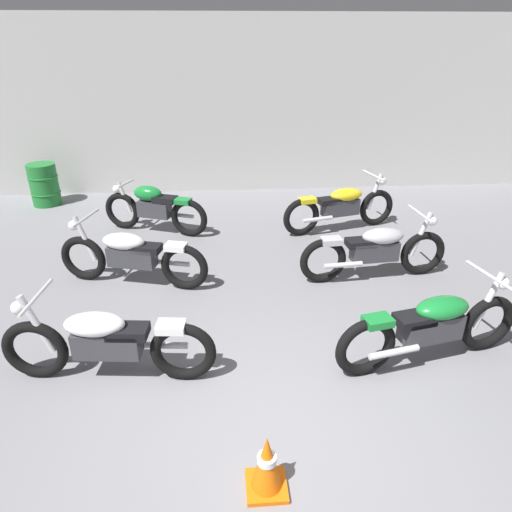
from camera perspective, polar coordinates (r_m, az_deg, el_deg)
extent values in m
plane|color=gray|center=(4.33, 2.88, -22.00)|extent=(60.00, 60.00, 0.00)
cube|color=#BCBAB7|center=(10.27, -2.16, 18.04)|extent=(13.30, 0.24, 3.60)
torus|color=black|center=(5.23, -25.72, -10.45)|extent=(0.68, 0.18, 0.67)
torus|color=black|center=(4.76, -9.03, -11.67)|extent=(0.68, 0.18, 0.67)
cylinder|color=silver|center=(5.03, -25.58, -7.66)|extent=(0.28, 0.10, 0.66)
cube|color=#38383D|center=(4.88, -17.95, -10.21)|extent=(0.68, 0.30, 0.28)
ellipsoid|color=white|center=(4.80, -19.45, -7.99)|extent=(0.63, 0.38, 0.22)
cube|color=black|center=(4.74, -15.64, -9.01)|extent=(0.42, 0.28, 0.10)
cube|color=white|center=(4.60, -10.53, -8.65)|extent=(0.30, 0.23, 0.08)
cylinder|color=silver|center=(4.85, -25.64, -4.64)|extent=(0.10, 0.68, 0.04)
sphere|color=white|center=(5.00, -27.44, -5.72)|extent=(0.14, 0.14, 0.14)
cylinder|color=silver|center=(4.92, -11.69, -10.79)|extent=(0.55, 0.12, 0.07)
torus|color=black|center=(6.96, -20.64, -0.27)|extent=(0.68, 0.28, 0.67)
torus|color=black|center=(6.34, -8.88, -1.39)|extent=(0.68, 0.28, 0.67)
cylinder|color=silver|center=(6.79, -20.46, 2.02)|extent=(0.28, 0.14, 0.66)
cube|color=#38383D|center=(6.57, -15.13, -0.03)|extent=(0.70, 0.40, 0.28)
ellipsoid|color=white|center=(6.52, -16.15, 1.78)|extent=(0.66, 0.47, 0.22)
cube|color=black|center=(6.42, -13.50, 0.94)|extent=(0.45, 0.34, 0.10)
cube|color=white|center=(6.24, -9.93, 1.14)|extent=(0.32, 0.27, 0.08)
cylinder|color=silver|center=(6.65, -20.42, 4.43)|extent=(0.21, 0.67, 0.04)
sphere|color=white|center=(6.80, -21.73, 3.56)|extent=(0.14, 0.14, 0.14)
cylinder|color=silver|center=(6.54, -10.57, -0.84)|extent=(0.55, 0.21, 0.07)
torus|color=black|center=(8.63, -16.26, 5.42)|extent=(0.67, 0.34, 0.67)
torus|color=black|center=(8.04, -8.31, 4.69)|extent=(0.67, 0.34, 0.67)
cylinder|color=silver|center=(8.51, -16.01, 7.02)|extent=(0.25, 0.15, 0.56)
cube|color=#38383D|center=(8.28, -12.49, 5.73)|extent=(0.62, 0.43, 0.28)
ellipsoid|color=#197F33|center=(8.24, -13.30, 7.60)|extent=(0.59, 0.45, 0.26)
cube|color=black|center=(8.12, -11.24, 6.93)|extent=(0.46, 0.37, 0.10)
cube|color=#197F33|center=(7.97, -9.11, 6.76)|extent=(0.33, 0.29, 0.08)
cylinder|color=silver|center=(8.40, -15.88, 8.67)|extent=(0.20, 0.46, 0.04)
sphere|color=white|center=(8.54, -16.94, 7.96)|extent=(0.14, 0.14, 0.14)
cylinder|color=silver|center=(8.25, -9.53, 5.03)|extent=(0.54, 0.26, 0.07)
torus|color=black|center=(5.71, 26.83, -7.47)|extent=(0.68, 0.25, 0.67)
torus|color=black|center=(4.89, 13.47, -10.97)|extent=(0.68, 0.25, 0.67)
cylinder|color=silver|center=(5.51, 26.85, -4.94)|extent=(0.28, 0.13, 0.66)
cube|color=#38383D|center=(5.21, 20.87, -8.24)|extent=(0.70, 0.37, 0.28)
ellipsoid|color=#197F33|center=(5.15, 22.16, -5.98)|extent=(0.65, 0.44, 0.22)
cube|color=black|center=(5.01, 19.09, -7.43)|extent=(0.44, 0.32, 0.10)
cube|color=#197F33|center=(4.76, 14.90, -7.82)|extent=(0.32, 0.25, 0.08)
cylinder|color=silver|center=(5.33, 27.03, -2.18)|extent=(0.18, 0.67, 0.04)
sphere|color=white|center=(5.52, 28.32, -2.97)|extent=(0.14, 0.14, 0.14)
cylinder|color=silver|center=(4.93, 16.77, -11.37)|extent=(0.55, 0.18, 0.07)
torus|color=black|center=(7.09, 19.98, 0.33)|extent=(0.68, 0.17, 0.67)
torus|color=black|center=(6.51, 8.33, -0.59)|extent=(0.68, 0.17, 0.67)
cylinder|color=silver|center=(6.93, 19.79, 2.59)|extent=(0.28, 0.09, 0.66)
cube|color=#38383D|center=(6.72, 14.50, 0.65)|extent=(0.68, 0.30, 0.28)
ellipsoid|color=#B7B7BC|center=(6.67, 15.49, 2.42)|extent=(0.63, 0.37, 0.22)
cube|color=black|center=(6.58, 12.87, 1.63)|extent=(0.42, 0.27, 0.10)
cube|color=#B7B7BC|center=(6.41, 9.35, 1.88)|extent=(0.30, 0.22, 0.08)
cylinder|color=silver|center=(6.79, 19.73, 4.97)|extent=(0.09, 0.68, 0.04)
sphere|color=white|center=(6.93, 21.04, 4.09)|extent=(0.14, 0.14, 0.14)
cylinder|color=silver|center=(6.48, 10.76, -1.09)|extent=(0.55, 0.12, 0.07)
torus|color=black|center=(8.73, 14.73, 5.83)|extent=(0.68, 0.27, 0.67)
torus|color=black|center=(8.03, 5.65, 4.81)|extent=(0.68, 0.27, 0.67)
cylinder|color=silver|center=(8.59, 14.50, 7.72)|extent=(0.28, 0.14, 0.66)
cube|color=#38383D|center=(8.32, 10.43, 6.00)|extent=(0.70, 0.40, 0.28)
ellipsoid|color=yellow|center=(8.29, 11.16, 7.50)|extent=(0.66, 0.46, 0.22)
cube|color=black|center=(8.17, 9.15, 6.78)|extent=(0.45, 0.33, 0.10)
cube|color=yellow|center=(7.96, 6.41, 6.90)|extent=(0.32, 0.26, 0.08)
cylinder|color=silver|center=(8.47, 14.39, 9.68)|extent=(0.20, 0.67, 0.04)
sphere|color=white|center=(8.61, 15.44, 8.99)|extent=(0.14, 0.14, 0.14)
cylinder|color=silver|center=(8.03, 7.66, 4.55)|extent=(0.55, 0.21, 0.07)
cylinder|color=#1E722D|center=(10.44, -24.83, 8.07)|extent=(0.56, 0.56, 0.85)
torus|color=#1E722D|center=(10.39, -25.00, 8.96)|extent=(0.59, 0.59, 0.03)
torus|color=#1E722D|center=(10.48, -24.66, 7.19)|extent=(0.59, 0.59, 0.03)
cube|color=orange|center=(4.02, 1.31, -26.62)|extent=(0.32, 0.32, 0.04)
cone|color=orange|center=(3.81, 1.35, -24.16)|extent=(0.24, 0.24, 0.50)
cylinder|color=white|center=(3.79, 1.36, -23.92)|extent=(0.15, 0.15, 0.06)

